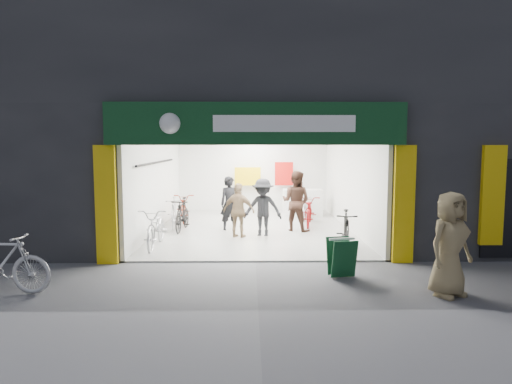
{
  "coord_description": "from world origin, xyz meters",
  "views": [
    {
      "loc": [
        -0.14,
        -9.92,
        2.6
      ],
      "look_at": [
        0.03,
        1.5,
        1.42
      ],
      "focal_mm": 32.0,
      "sensor_mm": 36.0,
      "label": 1
    }
  ],
  "objects_px": {
    "bike_right_front": "(346,232)",
    "pedestrian_near": "(450,244)",
    "parked_bike": "(0,263)",
    "bike_left_front": "(156,228)",
    "sandwich_board": "(342,256)"
  },
  "relations": [
    {
      "from": "sandwich_board",
      "to": "bike_right_front",
      "type": "bearing_deg",
      "value": 65.63
    },
    {
      "from": "bike_left_front",
      "to": "bike_right_front",
      "type": "bearing_deg",
      "value": -8.01
    },
    {
      "from": "parked_bike",
      "to": "sandwich_board",
      "type": "height_order",
      "value": "parked_bike"
    },
    {
      "from": "bike_right_front",
      "to": "sandwich_board",
      "type": "xyz_separation_m",
      "value": [
        -0.53,
        -2.06,
        -0.09
      ]
    },
    {
      "from": "bike_right_front",
      "to": "pedestrian_near",
      "type": "xyz_separation_m",
      "value": [
        1.1,
        -3.19,
        0.39
      ]
    },
    {
      "from": "parked_bike",
      "to": "sandwich_board",
      "type": "relative_size",
      "value": 2.4
    },
    {
      "from": "parked_bike",
      "to": "pedestrian_near",
      "type": "height_order",
      "value": "pedestrian_near"
    },
    {
      "from": "pedestrian_near",
      "to": "sandwich_board",
      "type": "bearing_deg",
      "value": 116.87
    },
    {
      "from": "pedestrian_near",
      "to": "sandwich_board",
      "type": "distance_m",
      "value": 2.04
    },
    {
      "from": "pedestrian_near",
      "to": "sandwich_board",
      "type": "height_order",
      "value": "pedestrian_near"
    },
    {
      "from": "parked_bike",
      "to": "pedestrian_near",
      "type": "xyz_separation_m",
      "value": [
        7.8,
        -0.23,
        0.36
      ]
    },
    {
      "from": "bike_left_front",
      "to": "parked_bike",
      "type": "relative_size",
      "value": 1.07
    },
    {
      "from": "parked_bike",
      "to": "pedestrian_near",
      "type": "distance_m",
      "value": 7.81
    },
    {
      "from": "bike_right_front",
      "to": "sandwich_board",
      "type": "relative_size",
      "value": 2.24
    },
    {
      "from": "parked_bike",
      "to": "sandwich_board",
      "type": "distance_m",
      "value": 6.24
    }
  ]
}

